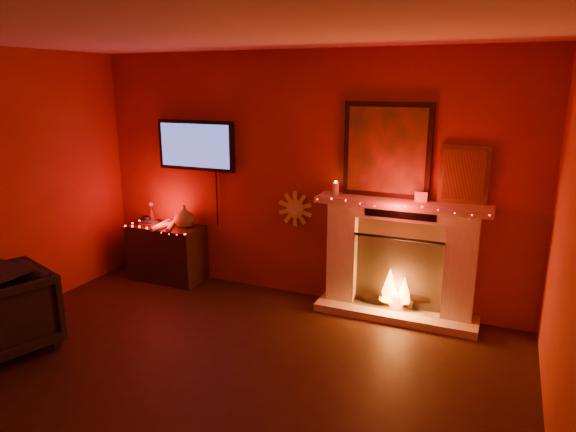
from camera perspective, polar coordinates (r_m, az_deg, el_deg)
name	(u,v)px	position (r m, az deg, el deg)	size (l,w,h in m)	color
room	(158,240)	(3.50, -14.28, -2.59)	(5.00, 5.00, 5.00)	black
fireplace	(399,248)	(5.36, 12.25, -3.50)	(1.72, 0.40, 2.18)	beige
tv	(196,146)	(6.15, -10.19, 7.71)	(1.00, 0.07, 1.24)	black
sunburst_clock	(295,209)	(5.70, 0.79, 0.80)	(0.40, 0.03, 0.40)	yellow
console_table	(168,250)	(6.46, -13.22, -3.66)	(0.90, 0.51, 0.95)	black
armchair	(0,313)	(5.31, -29.37, -9.34)	(0.80, 0.82, 0.75)	black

